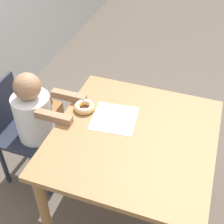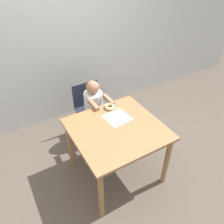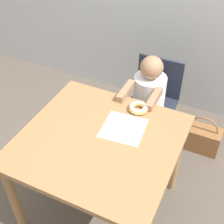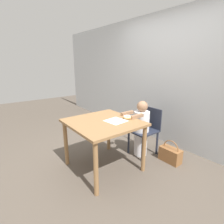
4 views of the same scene
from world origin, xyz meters
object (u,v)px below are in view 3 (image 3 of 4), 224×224
at_px(chair, 152,104).
at_px(donut, 138,108).
at_px(child_figure, 148,108).
at_px(handbag, 200,138).

xyz_separation_m(chair, donut, (0.05, -0.49, 0.34)).
distance_m(child_figure, donut, 0.47).
relative_size(donut, handbag, 0.37).
bearing_deg(child_figure, handbag, 26.09).
bearing_deg(handbag, child_figure, -153.91).
xyz_separation_m(child_figure, donut, (0.05, -0.37, 0.29)).
bearing_deg(donut, chair, 95.33).
distance_m(chair, child_figure, 0.13).
height_order(child_figure, donut, child_figure).
height_order(chair, handbag, chair).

